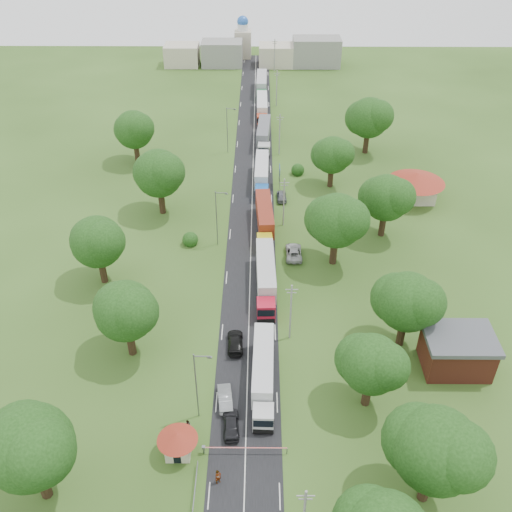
{
  "coord_description": "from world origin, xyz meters",
  "views": [
    {
      "loc": [
        1.45,
        -62.61,
        53.52
      ],
      "look_at": [
        0.89,
        7.54,
        3.0
      ],
      "focal_mm": 40.0,
      "sensor_mm": 36.0,
      "label": 1
    }
  ],
  "objects_px": {
    "guard_booth": "(178,441)",
    "car_lane_front": "(231,424)",
    "info_sign": "(280,172)",
    "pedestrian_near": "(218,477)",
    "boom_barrier": "(233,448)",
    "truck_0": "(263,373)",
    "car_lane_mid": "(225,398)"
  },
  "relations": [
    {
      "from": "pedestrian_near",
      "to": "truck_0",
      "type": "bearing_deg",
      "value": 33.37
    },
    {
      "from": "truck_0",
      "to": "car_lane_front",
      "type": "bearing_deg",
      "value": -119.01
    },
    {
      "from": "guard_booth",
      "to": "truck_0",
      "type": "distance_m",
      "value": 13.37
    },
    {
      "from": "info_sign",
      "to": "pedestrian_near",
      "type": "xyz_separation_m",
      "value": [
        -7.92,
        -63.5,
        -2.04
      ]
    },
    {
      "from": "truck_0",
      "to": "guard_booth",
      "type": "bearing_deg",
      "value": -133.08
    },
    {
      "from": "boom_barrier",
      "to": "car_lane_front",
      "type": "distance_m",
      "value": 3.26
    },
    {
      "from": "boom_barrier",
      "to": "pedestrian_near",
      "type": "bearing_deg",
      "value": -111.31
    },
    {
      "from": "boom_barrier",
      "to": "truck_0",
      "type": "distance_m",
      "value": 10.37
    },
    {
      "from": "guard_booth",
      "to": "info_sign",
      "type": "xyz_separation_m",
      "value": [
        12.4,
        60.0,
        0.84
      ]
    },
    {
      "from": "info_sign",
      "to": "car_lane_front",
      "type": "relative_size",
      "value": 0.9
    },
    {
      "from": "truck_0",
      "to": "info_sign",
      "type": "bearing_deg",
      "value": 86.28
    },
    {
      "from": "guard_booth",
      "to": "pedestrian_near",
      "type": "distance_m",
      "value": 5.81
    },
    {
      "from": "guard_booth",
      "to": "car_lane_front",
      "type": "distance_m",
      "value": 6.55
    },
    {
      "from": "car_lane_front",
      "to": "car_lane_mid",
      "type": "xyz_separation_m",
      "value": [
        -0.87,
        3.76,
        -0.03
      ]
    },
    {
      "from": "boom_barrier",
      "to": "pedestrian_near",
      "type": "relative_size",
      "value": 4.78
    },
    {
      "from": "truck_0",
      "to": "car_lane_front",
      "type": "distance_m",
      "value": 7.57
    },
    {
      "from": "boom_barrier",
      "to": "pedestrian_near",
      "type": "xyz_separation_m",
      "value": [
        -1.37,
        -3.5,
        0.07
      ]
    },
    {
      "from": "info_sign",
      "to": "car_lane_front",
      "type": "bearing_deg",
      "value": -96.92
    },
    {
      "from": "car_lane_front",
      "to": "pedestrian_near",
      "type": "bearing_deg",
      "value": 76.97
    },
    {
      "from": "boom_barrier",
      "to": "guard_booth",
      "type": "height_order",
      "value": "guard_booth"
    },
    {
      "from": "truck_0",
      "to": "boom_barrier",
      "type": "bearing_deg",
      "value": -108.62
    },
    {
      "from": "info_sign",
      "to": "car_lane_front",
      "type": "xyz_separation_m",
      "value": [
        -6.88,
        -56.76,
        -2.22
      ]
    },
    {
      "from": "truck_0",
      "to": "pedestrian_near",
      "type": "height_order",
      "value": "truck_0"
    },
    {
      "from": "guard_booth",
      "to": "truck_0",
      "type": "bearing_deg",
      "value": 46.92
    },
    {
      "from": "boom_barrier",
      "to": "car_lane_mid",
      "type": "xyz_separation_m",
      "value": [
        -1.19,
        7.0,
        -0.14
      ]
    },
    {
      "from": "info_sign",
      "to": "car_lane_front",
      "type": "height_order",
      "value": "info_sign"
    },
    {
      "from": "info_sign",
      "to": "boom_barrier",
      "type": "bearing_deg",
      "value": -96.24
    },
    {
      "from": "info_sign",
      "to": "truck_0",
      "type": "bearing_deg",
      "value": -93.72
    },
    {
      "from": "info_sign",
      "to": "car_lane_front",
      "type": "distance_m",
      "value": 57.22
    },
    {
      "from": "info_sign",
      "to": "guard_booth",
      "type": "bearing_deg",
      "value": -101.68
    },
    {
      "from": "car_lane_mid",
      "to": "pedestrian_near",
      "type": "distance_m",
      "value": 10.5
    },
    {
      "from": "truck_0",
      "to": "car_lane_front",
      "type": "relative_size",
      "value": 3.13
    }
  ]
}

